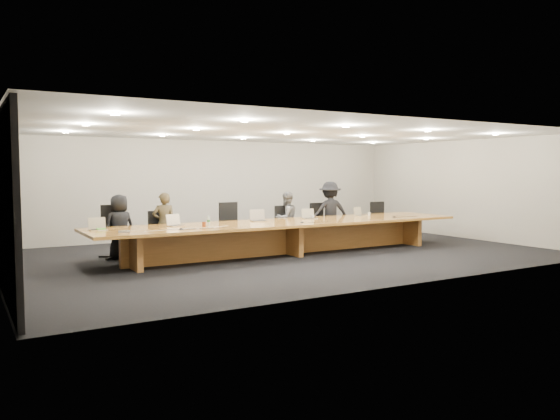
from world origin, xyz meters
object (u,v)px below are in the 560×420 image
at_px(mic_left, 181,229).
at_px(laptop_e, 361,211).
at_px(conference_table, 287,231).
at_px(person_c, 286,219).
at_px(chair_mid_right, 287,225).
at_px(paper_cup_near, 313,217).
at_px(laptop_a, 98,224).
at_px(mic_center, 302,222).
at_px(person_a, 120,227).
at_px(laptop_b, 176,220).
at_px(laptop_c, 259,215).
at_px(av_box, 124,232).
at_px(chair_far_right, 381,219).
at_px(laptop_d, 310,214).
at_px(chair_left, 160,233).
at_px(chair_right, 322,222).
at_px(water_bottle, 209,221).
at_px(person_b, 164,224).
at_px(mic_right, 394,217).
at_px(chair_mid_left, 233,226).
at_px(paper_cup_far, 369,214).
at_px(person_d, 330,212).
at_px(amber_mug, 204,224).
at_px(chair_far_left, 117,231).

bearing_deg(mic_left, laptop_e, 9.25).
relative_size(conference_table, person_c, 6.52).
relative_size(chair_mid_right, paper_cup_near, 12.93).
xyz_separation_m(laptop_a, mic_center, (4.29, -0.74, -0.12)).
bearing_deg(person_a, laptop_b, 120.83).
height_order(laptop_a, laptop_c, laptop_c).
bearing_deg(mic_center, paper_cup_near, 44.30).
bearing_deg(chair_mid_right, av_box, -165.29).
relative_size(av_box, mic_center, 2.00).
relative_size(laptop_b, paper_cup_near, 4.07).
relative_size(chair_far_right, laptop_d, 3.25).
xyz_separation_m(chair_left, av_box, (-1.23, -1.64, 0.25)).
bearing_deg(laptop_a, conference_table, -3.97).
relative_size(chair_left, laptop_e, 3.42).
distance_m(chair_right, water_bottle, 4.07).
bearing_deg(person_b, chair_right, -166.65).
distance_m(chair_mid_right, mic_right, 2.74).
bearing_deg(laptop_d, av_box, -161.80).
xyz_separation_m(laptop_e, paper_cup_near, (-1.53, -0.03, -0.08)).
distance_m(chair_mid_right, mic_center, 1.76).
xyz_separation_m(chair_mid_right, av_box, (-4.55, -1.57, 0.24)).
xyz_separation_m(chair_mid_left, laptop_e, (3.31, -0.82, 0.28)).
distance_m(laptop_c, paper_cup_far, 3.25).
distance_m(person_b, laptop_d, 3.49).
xyz_separation_m(laptop_c, mic_right, (3.48, -0.76, -0.13)).
xyz_separation_m(conference_table, chair_mid_right, (0.72, 1.18, 0.01)).
height_order(person_d, amber_mug, person_d).
distance_m(water_bottle, av_box, 1.93).
xyz_separation_m(chair_left, chair_mid_left, (1.82, -0.01, 0.07)).
relative_size(laptop_c, mic_left, 3.19).
bearing_deg(chair_mid_left, chair_right, -1.91).
relative_size(laptop_b, amber_mug, 3.25).
bearing_deg(mic_right, conference_table, 173.08).
distance_m(person_c, person_d, 1.33).
distance_m(person_d, paper_cup_far, 1.07).
distance_m(chair_far_right, laptop_c, 4.56).
height_order(paper_cup_near, paper_cup_far, paper_cup_far).
bearing_deg(chair_mid_right, water_bottle, -160.46).
relative_size(person_b, mic_left, 12.73).
height_order(chair_far_left, mic_right, chair_far_left).
bearing_deg(chair_far_right, chair_left, -169.79).
distance_m(chair_far_right, paper_cup_near, 3.09).
bearing_deg(paper_cup_far, paper_cup_near, 178.22).
xyz_separation_m(laptop_d, mic_right, (2.11, -0.69, -0.11)).
height_order(chair_right, mic_right, chair_right).
height_order(conference_table, mic_left, mic_left).
xyz_separation_m(person_c, mic_center, (-0.64, -1.73, 0.07)).
bearing_deg(mic_center, chair_mid_left, 117.96).
relative_size(person_d, laptop_b, 4.93).
distance_m(person_c, amber_mug, 3.19).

